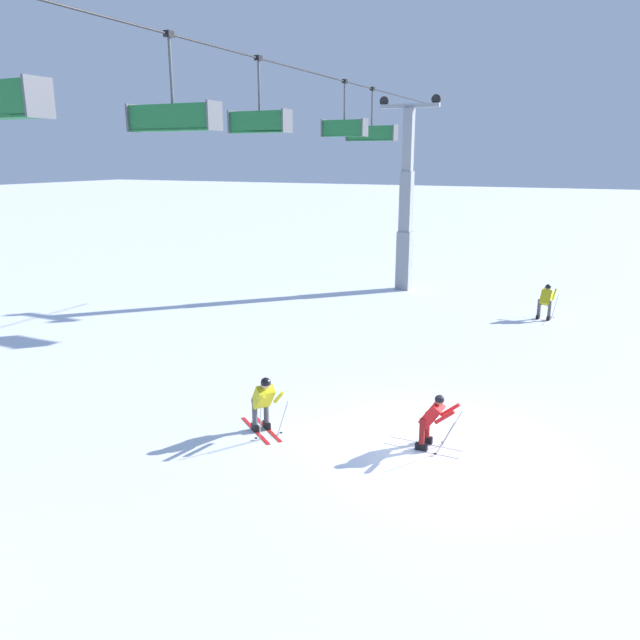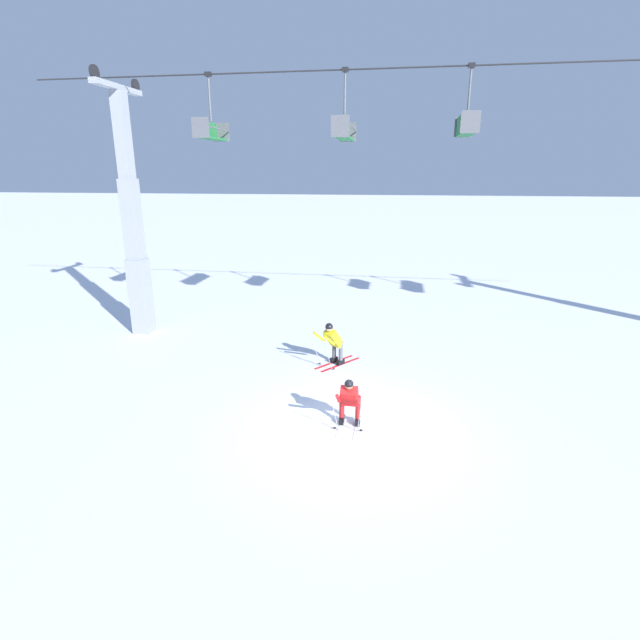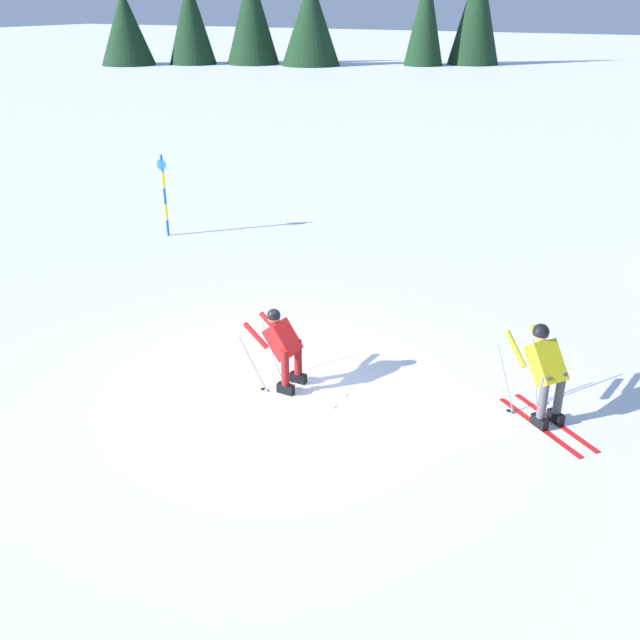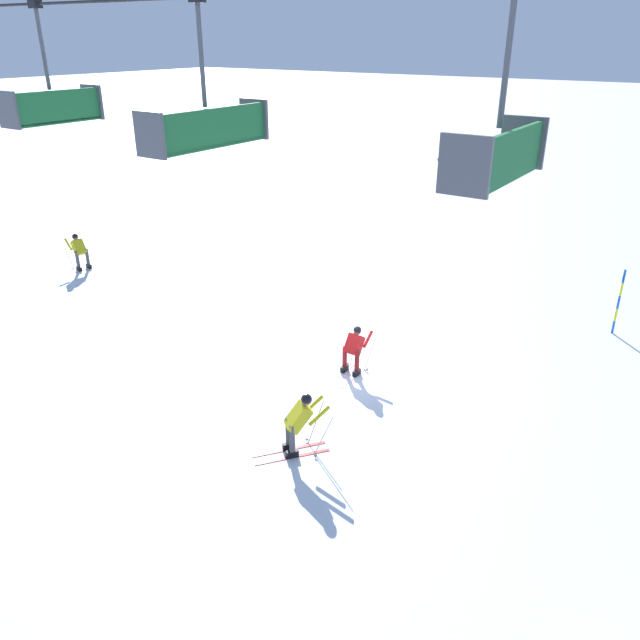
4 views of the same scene
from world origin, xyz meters
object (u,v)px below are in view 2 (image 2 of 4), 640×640
at_px(chairlift_seat_nearest, 210,130).
at_px(chairlift_seat_middle, 465,124).
at_px(skier_carving_main, 349,399).
at_px(chairlift_seat_second, 342,130).
at_px(skier_distant_uphill, 333,340).
at_px(lift_tower_near, 134,231).

xyz_separation_m(chairlift_seat_nearest, chairlift_seat_middle, (8.40, 0.00, 0.05)).
height_order(skier_carving_main, chairlift_seat_second, chairlift_seat_second).
height_order(skier_carving_main, chairlift_seat_middle, chairlift_seat_middle).
relative_size(chairlift_seat_nearest, chairlift_seat_second, 0.91).
bearing_deg(chairlift_seat_nearest, skier_distant_uphill, -25.71).
distance_m(skier_carving_main, skier_distant_uphill, 4.00).
bearing_deg(skier_carving_main, chairlift_seat_nearest, 132.20).
distance_m(lift_tower_near, chairlift_seat_nearest, 4.74).
height_order(skier_carving_main, chairlift_seat_nearest, chairlift_seat_nearest).
height_order(lift_tower_near, chairlift_seat_middle, lift_tower_near).
relative_size(chairlift_seat_nearest, chairlift_seat_middle, 1.02).
bearing_deg(chairlift_seat_nearest, skier_carving_main, -47.80).
height_order(lift_tower_near, chairlift_seat_second, lift_tower_near).
xyz_separation_m(chairlift_seat_second, chairlift_seat_middle, (3.86, -0.00, 0.10)).
xyz_separation_m(skier_carving_main, chairlift_seat_middle, (2.87, 6.10, 6.73)).
bearing_deg(skier_distant_uphill, chairlift_seat_nearest, 154.29).
height_order(lift_tower_near, skier_distant_uphill, lift_tower_near).
height_order(lift_tower_near, chairlift_seat_nearest, lift_tower_near).
relative_size(skier_carving_main, skier_distant_uphill, 1.03).
relative_size(lift_tower_near, chairlift_seat_middle, 4.53).
distance_m(skier_carving_main, chairlift_seat_second, 9.06).
bearing_deg(lift_tower_near, skier_carving_main, -34.87).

